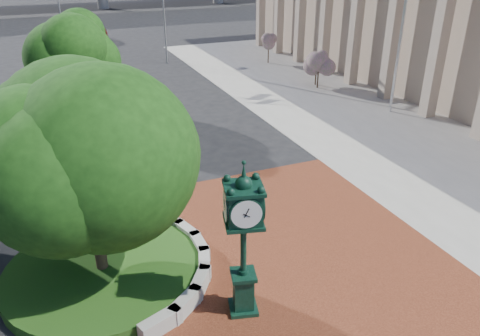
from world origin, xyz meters
name	(u,v)px	position (x,y,z in m)	size (l,w,h in m)	color
ground	(248,241)	(0.00, 0.00, 0.00)	(200.00, 200.00, 0.00)	black
plaza	(260,257)	(0.00, -1.00, 0.02)	(12.00, 12.00, 0.04)	#5F2716
sidewalk	(410,106)	(16.00, 10.00, 0.02)	(20.00, 50.00, 0.04)	#9E9B93
planter_wall	(173,253)	(-2.71, 0.00, 0.27)	(2.96, 6.77, 0.54)	#9E9B93
grass_bed	(103,271)	(-5.00, 0.00, 0.20)	(6.10, 6.10, 0.40)	#1F4714
tree_planter	(88,172)	(-5.00, 0.00, 3.72)	(5.20, 5.20, 6.33)	#38281C
tree_street	(71,58)	(-4.00, 18.00, 3.24)	(4.40, 4.40, 5.45)	#38281C
post_clock	(244,235)	(-1.50, -3.10, 2.58)	(1.15, 1.15, 4.69)	black
parked_car	(98,34)	(0.33, 40.77, 0.82)	(1.93, 4.79, 1.63)	#58110C
flagpole_a	(403,25)	(13.98, 9.48, 5.30)	(1.61, 0.30, 10.34)	silver
flagpole_b	(404,14)	(14.58, 10.23, 5.80)	(1.67, 0.81, 11.31)	silver
shrub_near	(319,67)	(12.58, 15.93, 1.59)	(1.20, 1.20, 2.20)	#38281C
shrub_mid	(317,64)	(12.87, 16.70, 1.59)	(1.20, 1.20, 2.20)	#38281C
shrub_far	(269,45)	(12.76, 24.52, 1.59)	(1.20, 1.20, 2.20)	#38281C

